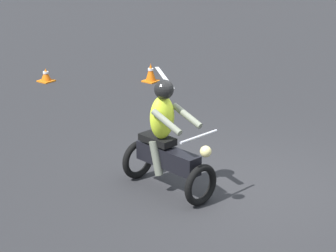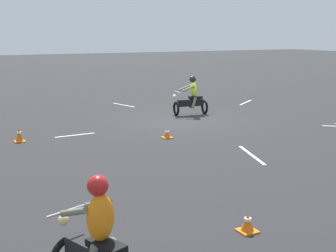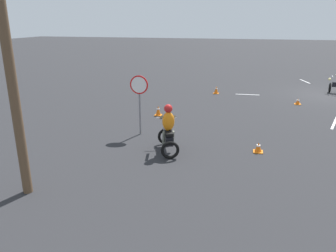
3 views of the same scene
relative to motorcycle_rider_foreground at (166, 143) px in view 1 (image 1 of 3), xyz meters
name	(u,v)px [view 1 (image 1 of 3)]	position (x,y,z in m)	size (l,w,h in m)	color
ground_plane	(243,188)	(0.85, 0.76, -0.73)	(120.00, 120.00, 0.00)	#28282B
motorcycle_rider_foreground	(166,143)	(0.00, 0.00, 0.00)	(1.55, 0.83, 1.66)	black
traffic_cone_mid_left	(46,75)	(-5.87, 2.97, -0.58)	(0.32, 0.32, 0.31)	orange
traffic_cone_far_right	(151,73)	(-3.95, 4.45, -0.52)	(0.32, 0.32, 0.43)	orange
lane_stripe_nw	(164,77)	(-3.95, 4.95, -0.72)	(0.10, 2.00, 0.01)	silver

